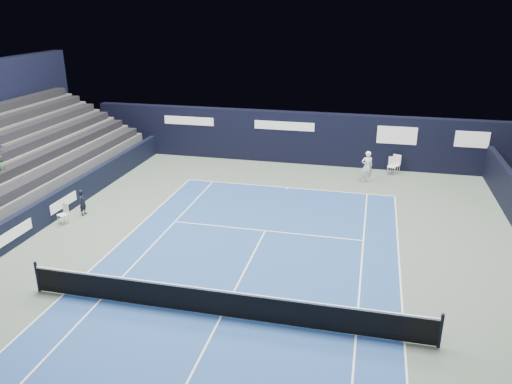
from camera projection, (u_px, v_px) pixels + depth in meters
ground at (238, 284)px, 17.27m from camera, size 48.00×48.00×0.00m
court_surface at (221, 316)px, 15.45m from camera, size 10.97×23.77×0.01m
folding_chair_back_a at (392, 164)px, 28.20m from camera, size 0.51×0.49×1.00m
folding_chair_back_b at (396, 163)px, 28.42m from camera, size 0.59×0.58×1.05m
line_judge_chair at (64, 212)px, 21.87m from camera, size 0.52×0.51×0.91m
line_judge at (83, 202)px, 22.71m from camera, size 0.29×0.44×1.22m
court_markings at (221, 316)px, 15.45m from camera, size 11.03×23.83×0.00m
tennis_net at (221, 302)px, 15.27m from camera, size 12.90×0.10×1.10m
back_sponsor_wall at (301, 138)px, 29.92m from camera, size 26.00×0.63×3.10m
side_barrier_left at (60, 202)px, 22.72m from camera, size 0.33×22.00×1.20m
tennis_player at (367, 166)px, 26.92m from camera, size 0.73×0.91×1.72m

